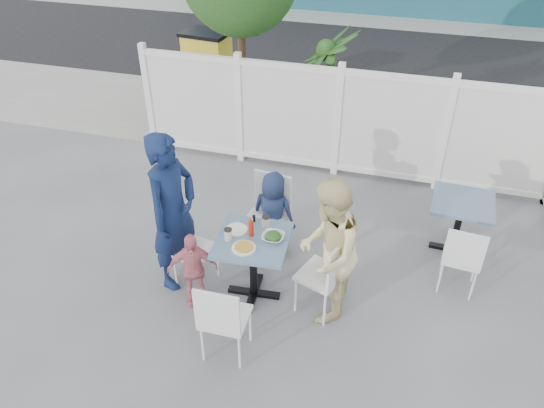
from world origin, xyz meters
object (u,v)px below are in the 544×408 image
(toddler, at_px, (192,269))
(woman, at_px, (328,252))
(chair_right, at_px, (328,271))
(chair_back, at_px, (269,209))
(chair_left, at_px, (188,242))
(chair_near, at_px, (222,317))
(main_table, at_px, (253,252))
(spare_table, at_px, (461,213))
(man, at_px, (173,212))
(boy, at_px, (273,213))
(utility_cabinet, at_px, (208,73))

(toddler, bearing_deg, woman, -12.96)
(chair_right, bearing_deg, toddler, 119.71)
(chair_right, distance_m, chair_back, 1.19)
(chair_left, distance_m, chair_near, 1.18)
(main_table, distance_m, toddler, 0.65)
(spare_table, bearing_deg, man, -155.73)
(man, xyz_separation_m, boy, (0.87, 0.77, -0.38))
(utility_cabinet, xyz_separation_m, spare_table, (4.28, -2.99, -0.12))
(woman, bearing_deg, boy, -138.99)
(woman, bearing_deg, chair_near, -45.26)
(chair_back, height_order, woman, woman)
(toddler, bearing_deg, utility_cabinet, 86.12)
(woman, bearing_deg, chair_back, -136.80)
(spare_table, bearing_deg, toddler, -148.31)
(boy, bearing_deg, woman, 140.03)
(boy, relative_size, toddler, 1.18)
(chair_near, xyz_separation_m, man, (-0.86, 0.92, 0.36))
(main_table, bearing_deg, man, 177.57)
(chair_back, bearing_deg, chair_right, 144.32)
(spare_table, bearing_deg, utility_cabinet, 145.08)
(chair_right, bearing_deg, utility_cabinet, 54.15)
(chair_back, bearing_deg, main_table, 102.67)
(spare_table, xyz_separation_m, chair_left, (-2.82, -1.32, -0.04))
(man, relative_size, toddler, 2.03)
(man, height_order, woman, man)
(chair_left, distance_m, man, 0.41)
(utility_cabinet, xyz_separation_m, chair_near, (2.19, -5.23, -0.13))
(toddler, bearing_deg, chair_back, 41.00)
(chair_right, bearing_deg, main_table, 107.89)
(man, xyz_separation_m, woman, (1.65, -0.06, -0.11))
(man, distance_m, boy, 1.22)
(boy, bearing_deg, chair_right, 140.46)
(spare_table, height_order, woman, woman)
(woman, bearing_deg, toddler, -82.29)
(man, xyz_separation_m, toddler, (0.30, -0.30, -0.46))
(chair_left, distance_m, woman, 1.55)
(spare_table, relative_size, chair_back, 0.72)
(utility_cabinet, height_order, boy, utility_cabinet)
(chair_near, bearing_deg, chair_back, 90.82)
(spare_table, xyz_separation_m, toddler, (-2.64, -1.63, -0.11))
(chair_left, relative_size, man, 0.49)
(chair_right, distance_m, toddler, 1.39)
(utility_cabinet, relative_size, chair_back, 1.35)
(chair_back, xyz_separation_m, boy, (0.05, 0.01, -0.05))
(spare_table, bearing_deg, chair_right, -132.56)
(chair_near, distance_m, man, 1.31)
(chair_right, relative_size, boy, 0.90)
(main_table, bearing_deg, chair_left, 176.13)
(main_table, distance_m, spare_table, 2.48)
(chair_right, bearing_deg, chair_near, 156.28)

